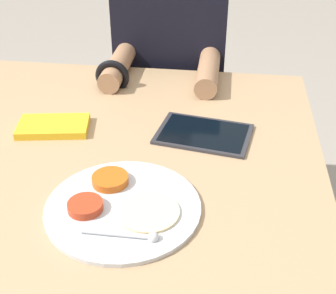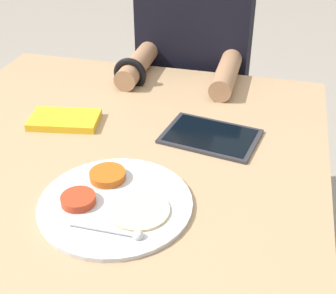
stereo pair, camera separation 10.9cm
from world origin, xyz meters
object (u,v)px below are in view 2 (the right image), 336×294
thali_tray (114,202)px  person_diner (193,96)px  tablet_device (211,136)px  red_notebook (65,120)px

thali_tray → person_diner: size_ratio=0.28×
tablet_device → person_diner: size_ratio=0.22×
thali_tray → person_diner: (-0.01, 0.89, -0.18)m
thali_tray → tablet_device: size_ratio=1.23×
tablet_device → thali_tray: bearing=-115.5°
tablet_device → person_diner: (-0.16, 0.57, -0.17)m
thali_tray → red_notebook: 0.39m
tablet_device → person_diner: bearing=105.8°
red_notebook → tablet_device: (0.41, 0.02, -0.00)m
red_notebook → tablet_device: red_notebook is taller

